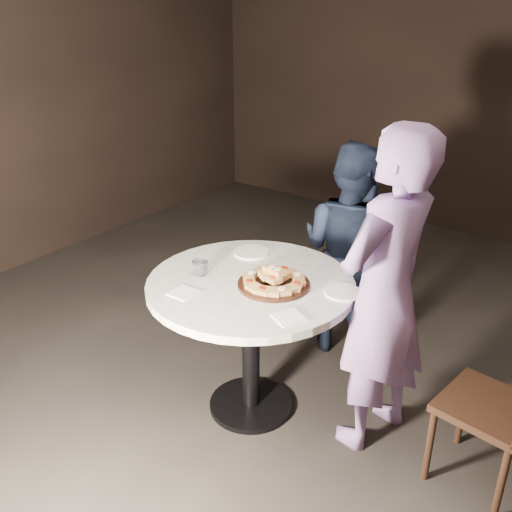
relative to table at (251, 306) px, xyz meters
The scene contains 13 objects.
floor 0.70m from the table, 33.14° to the left, with size 7.00×7.00×0.00m, color black.
table is the anchor object (origin of this frame).
serving_board 0.21m from the table, 12.05° to the left, with size 0.39×0.39×0.02m, color black.
focaccia_pile 0.24m from the table, 12.32° to the left, with size 0.35×0.35×0.09m.
plate_left 0.40m from the table, 125.88° to the left, with size 0.21×0.21×0.01m, color white.
plate_right 0.53m from the table, 20.02° to the left, with size 0.19×0.19×0.01m, color white.
water_glass 0.35m from the table, 158.06° to the right, with size 0.09×0.09×0.09m, color silver.
napkin_near 0.41m from the table, 121.77° to the right, with size 0.13×0.13×0.01m, color white.
napkin_far 0.46m from the table, 28.30° to the right, with size 0.14×0.14×0.01m, color white.
chair_far 1.32m from the table, 84.55° to the left, with size 0.47×0.50×0.97m.
chair_right 1.38m from the table, ahead, with size 0.50×0.48×0.90m.
diner_navy 0.94m from the table, 82.58° to the left, with size 0.71×0.55×1.46m, color #141C31.
diner_teal 0.73m from the table, 18.71° to the left, with size 0.64×0.42×1.76m, color #866DAD.
Camera 1 is at (1.55, -2.27, 2.26)m, focal length 40.00 mm.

